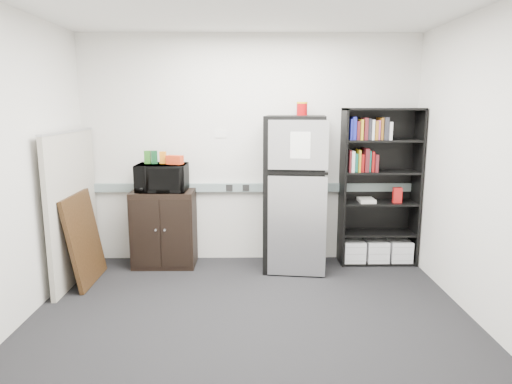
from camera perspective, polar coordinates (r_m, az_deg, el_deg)
floor at (r=4.17m, az=-0.75°, el=-16.05°), size 4.00×4.00×0.00m
wall_back at (r=5.49m, az=-0.76°, el=5.25°), size 4.00×0.02×2.70m
wall_right at (r=4.25m, az=27.31°, el=2.41°), size 0.02×3.50×2.70m
wall_left at (r=4.26m, az=-28.84°, el=2.28°), size 0.02×3.50×2.70m
electrical_raceway at (r=5.52m, az=-0.75°, el=0.57°), size 3.92×0.05×0.10m
wall_note at (r=5.48m, az=-4.46°, el=7.31°), size 0.14×0.00×0.10m
bookshelf at (r=5.58m, az=15.15°, el=0.43°), size 0.90×0.34×1.85m
cubicle_partition at (r=5.27m, az=-21.89°, el=-1.69°), size 0.06×1.30×1.62m
cabinet at (r=5.51m, az=-11.39°, el=-4.47°), size 0.72×0.48×0.90m
microwave at (r=5.36m, az=-11.66°, el=1.78°), size 0.58×0.40×0.31m
snack_box_a at (r=5.40m, az=-13.41°, el=4.25°), size 0.07×0.06×0.15m
snack_box_b at (r=5.38m, az=-12.60°, el=4.27°), size 0.08×0.07×0.15m
snack_box_c at (r=5.37m, az=-11.55°, el=4.23°), size 0.07×0.05×0.14m
snack_bag at (r=5.29m, az=-10.12°, el=3.98°), size 0.20×0.15×0.10m
refrigerator at (r=5.26m, az=4.82°, el=-0.18°), size 0.74×0.77×1.77m
coffee_can at (r=5.30m, az=5.77°, el=10.44°), size 0.13×0.13×0.17m
framed_poster at (r=5.21m, az=-20.66°, el=-5.45°), size 0.20×0.75×0.96m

